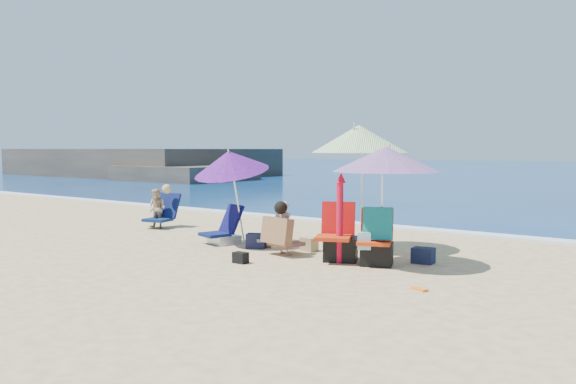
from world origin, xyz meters
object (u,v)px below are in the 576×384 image
Objects in this scene: chair_rainbow at (274,237)px; person_center at (282,229)px; camp_chair_left at (340,243)px; person_left at (159,208)px; umbrella_turquoise at (386,159)px; umbrella_blue at (230,162)px; camp_chair_right at (376,244)px; chair_navy at (224,233)px; furled_umbrella at (340,214)px; umbrella_striped at (359,139)px.

chair_rainbow is 1.03m from person_center.
camp_chair_left reaches higher than person_center.
person_left reaches higher than camp_chair_left.
umbrella_turquoise is at bearing 5.03° from camp_chair_left.
umbrella_blue is at bearing 179.34° from camp_chair_left.
umbrella_blue is at bearing 179.94° from camp_chair_right.
person_center is at bearing -10.46° from chair_navy.
person_center is 4.68m from person_left.
person_left is (-2.85, 0.77, 0.27)m from chair_navy.
camp_chair_right is (0.69, 0.03, 0.05)m from camp_chair_left.
chair_rainbow is 0.90× the size of person_center.
furled_umbrella is at bearing -161.89° from camp_chair_right.
chair_navy is at bearing -159.56° from umbrella_striped.
chair_navy is at bearing 178.27° from umbrella_turquoise.
umbrella_turquoise is at bearing -7.74° from person_left.
chair_rainbow is (0.99, 0.36, -0.03)m from chair_navy.
furled_umbrella is at bearing -1.43° from person_center.
umbrella_striped reaches higher than person_center.
person_left is (-5.68, 0.95, 0.18)m from camp_chair_left.
umbrella_striped reaches higher than furled_umbrella.
umbrella_turquoise is at bearing -43.93° from umbrella_striped.
camp_chair_left is (1.85, -0.54, 0.12)m from chair_rainbow.
chair_navy is (-2.55, -0.95, -1.88)m from umbrella_striped.
furled_umbrella is 1.70× the size of chair_navy.
person_center is (-0.84, -1.26, -1.61)m from umbrella_striped.
umbrella_striped is at bearing 136.07° from umbrella_turquoise.
camp_chair_left is 5.77m from person_left.
chair_navy reaches higher than chair_rainbow.
furled_umbrella is at bearing -10.94° from person_left.
camp_chair_left is at bearing -9.54° from person_left.
umbrella_turquoise is 1.57m from umbrella_striped.
camp_chair_left is (0.29, -1.13, -1.79)m from umbrella_striped.
camp_chair_right is (0.97, -1.11, -1.74)m from umbrella_striped.
person_left is (-4.56, 1.09, 0.01)m from person_center.
umbrella_striped is 2.54m from chair_rainbow.
person_center is (-1.94, -0.20, -1.27)m from umbrella_turquoise.
umbrella_turquoise is 1.38× the size of furled_umbrella.
umbrella_striped is at bearing 104.25° from camp_chair_left.
umbrella_striped reaches higher than umbrella_blue.
camp_chair_left is at bearing 122.80° from furled_umbrella.
furled_umbrella is 5.91m from person_left.
umbrella_turquoise is 1.39m from camp_chair_right.
umbrella_striped is at bearing 20.44° from chair_navy.
umbrella_blue is 2.75m from furled_umbrella.
umbrella_striped is (-1.10, 1.06, 0.35)m from umbrella_turquoise.
umbrella_turquoise is 2.39× the size of chair_rainbow.
umbrella_striped is 1.85m from furled_umbrella.
chair_rainbow is at bearing -159.39° from umbrella_striped.
chair_navy is 2.84m from camp_chair_left.
person_center is (1.71, -0.32, 0.27)m from chair_navy.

